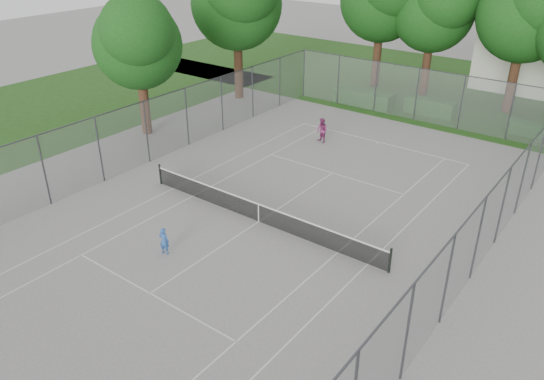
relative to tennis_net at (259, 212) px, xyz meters
The scene contains 14 objects.
ground 0.51m from the tennis_net, ahead, with size 120.00×120.00×0.00m, color slate.
grass_far 26.00m from the tennis_net, 90.00° to the left, with size 60.00×20.00×0.00m, color #1C4112.
grass_left 22.01m from the tennis_net, behind, with size 16.00×40.00×0.00m, color #1C4112.
court_markings 0.50m from the tennis_net, ahead, with size 11.03×23.83×0.01m.
tennis_net is the anchor object (origin of this frame).
perimeter_fence 1.30m from the tennis_net, ahead, with size 18.08×34.08×3.52m.
tree_far_midleft 23.65m from the tennis_net, 94.32° to the left, with size 6.75×6.16×9.71m.
tree_far_midright 23.83m from the tennis_net, 78.31° to the left, with size 7.24×6.61×10.40m.
tree_side_front 14.29m from the tennis_net, 160.44° to the left, with size 6.03×5.51×8.67m.
hedge_left 18.21m from the tennis_net, 103.39° to the left, with size 4.38×1.31×1.10m, color #1A4716.
hedge_mid 18.62m from the tennis_net, 88.69° to the left, with size 3.44×0.98×1.08m, color #1A4716.
hedge_right 19.83m from the tennis_net, 69.27° to the left, with size 2.70×0.99×0.81m, color #1A4716.
girl_player 4.52m from the tennis_net, 109.43° to the right, with size 0.43×0.29×1.19m, color #2B58A3.
woman_player 10.19m from the tennis_net, 106.08° to the left, with size 0.73×0.57×1.50m, color #7F2A5D.
Camera 1 is at (12.82, -16.07, 12.19)m, focal length 35.00 mm.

